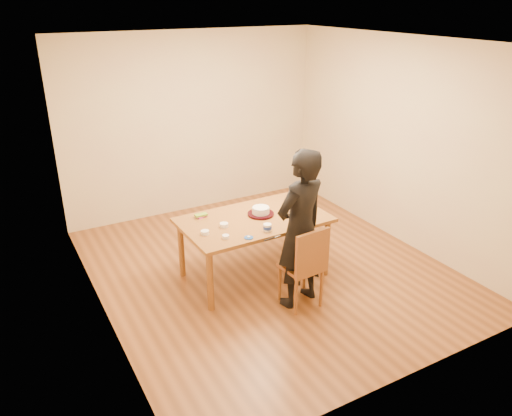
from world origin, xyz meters
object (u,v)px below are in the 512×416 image
cake_plate (261,214)px  cake (261,211)px  dining_table (254,220)px  person (300,229)px  dining_chair (301,267)px

cake_plate → cake: cake is taller
dining_table → person: 0.76m
dining_chair → person: size_ratio=0.22×
dining_chair → cake_plate: size_ratio=1.21×
cake_plate → person: person is taller
cake_plate → cake: 0.04m
person → dining_chair: bearing=77.1°
dining_table → person: bearing=-79.5°
dining_table → cake_plate: cake_plate is taller
dining_table → person: (0.15, -0.73, 0.15)m
person → dining_table: bearing=-91.3°
dining_chair → person: 0.43m
dining_table → person: size_ratio=0.96×
dining_chair → cake_plate: cake_plate is taller
dining_chair → person: bearing=85.4°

